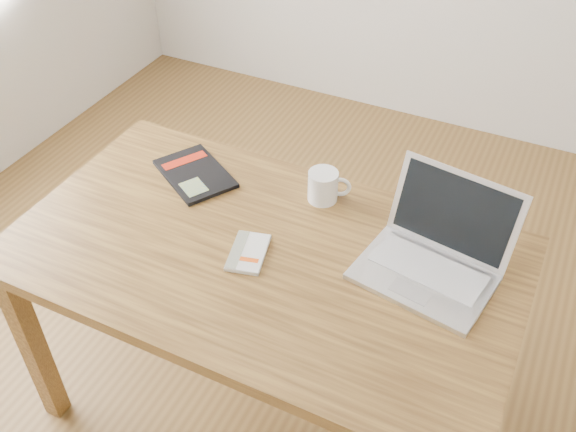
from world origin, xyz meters
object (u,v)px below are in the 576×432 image
at_px(desk, 263,273).
at_px(laptop, 434,253).
at_px(black_guidebook, 195,174).
at_px(white_guidebook, 248,253).
at_px(coffee_mug, 324,186).

relative_size(desk, laptop, 3.60).
distance_m(black_guidebook, laptop, 0.81).
xyz_separation_m(white_guidebook, laptop, (0.48, 0.17, 0.05)).
bearing_deg(laptop, desk, -152.49).
relative_size(desk, coffee_mug, 11.12).
xyz_separation_m(white_guidebook, black_guidebook, (-0.33, 0.25, 0.00)).
relative_size(white_guidebook, coffee_mug, 1.36).
distance_m(laptop, coffee_mug, 0.41).
bearing_deg(coffee_mug, laptop, -40.65).
bearing_deg(black_guidebook, laptop, -63.90).
distance_m(desk, coffee_mug, 0.32).
xyz_separation_m(black_guidebook, laptop, (0.80, -0.07, 0.04)).
bearing_deg(white_guidebook, black_guidebook, 129.22).
height_order(desk, laptop, laptop).
distance_m(desk, laptop, 0.49).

